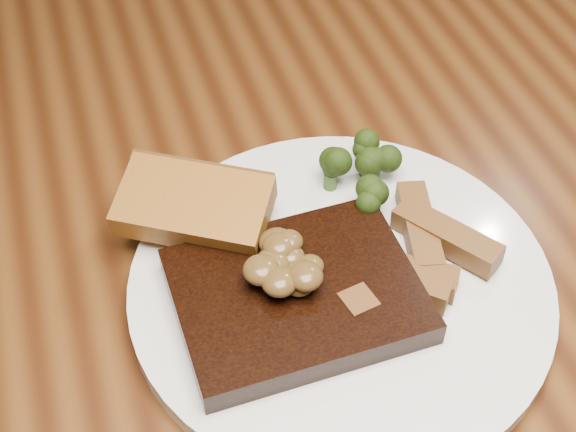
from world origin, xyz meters
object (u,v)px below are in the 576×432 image
object	(u,v)px
plate	(340,287)
garlic_bread	(197,224)
chair_far	(321,78)
steak	(296,297)
dining_table	(296,307)
potato_wedges	(422,265)

from	to	relation	value
plate	garlic_bread	world-z (taller)	garlic_bread
chair_far	steak	size ratio (longest dim) A/B	5.09
dining_table	garlic_bread	bearing A→B (deg)	168.15
chair_far	potato_wedges	xyz separation A→B (m)	(-0.15, -0.61, 0.32)
chair_far	steak	bearing A→B (deg)	71.33
dining_table	garlic_bread	size ratio (longest dim) A/B	14.50
dining_table	plate	size ratio (longest dim) A/B	5.21
chair_far	garlic_bread	bearing A→B (deg)	63.72
plate	steak	distance (m)	0.04
chair_far	steak	xyz separation A→B (m)	(-0.24, -0.61, 0.32)
plate	potato_wedges	distance (m)	0.06
potato_wedges	dining_table	bearing A→B (deg)	133.93
potato_wedges	plate	bearing A→B (deg)	168.00
steak	potato_wedges	distance (m)	0.09
plate	chair_far	bearing A→B (deg)	70.93
potato_wedges	steak	bearing A→B (deg)	179.60
chair_far	plate	bearing A→B (deg)	74.12
dining_table	garlic_bread	distance (m)	0.14
dining_table	steak	size ratio (longest dim) A/B	9.68
chair_far	plate	size ratio (longest dim) A/B	2.74
plate	garlic_bread	distance (m)	0.12
plate	potato_wedges	bearing A→B (deg)	-12.00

